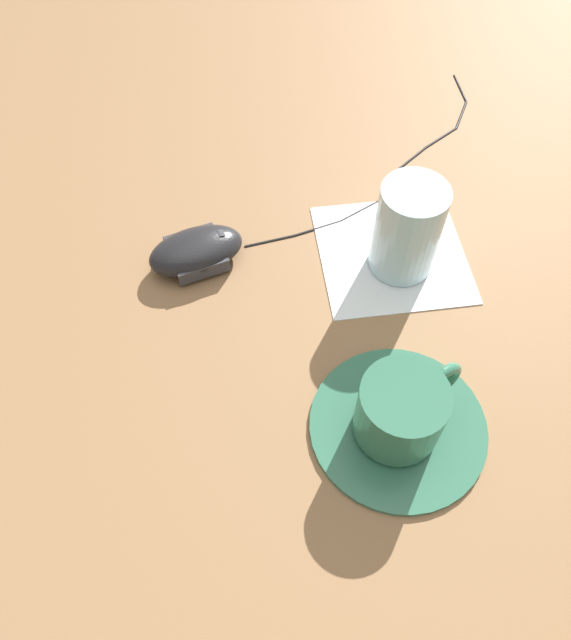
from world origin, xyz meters
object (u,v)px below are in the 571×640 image
saucer (394,425)px  computer_mouse (193,250)px  coffee_cup (398,409)px  drinking_glass (404,229)px

saucer → computer_mouse: 0.27m
saucer → coffee_cup: coffee_cup is taller
saucer → computer_mouse: (-0.22, 0.16, 0.01)m
coffee_cup → drinking_glass: (-0.01, 0.19, 0.01)m
coffee_cup → saucer: bearing=46.8°
saucer → drinking_glass: drinking_glass is taller
saucer → computer_mouse: size_ratio=1.38×
computer_mouse → drinking_glass: (0.21, 0.03, 0.04)m
drinking_glass → saucer: bearing=-87.9°
coffee_cup → computer_mouse: size_ratio=0.78×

